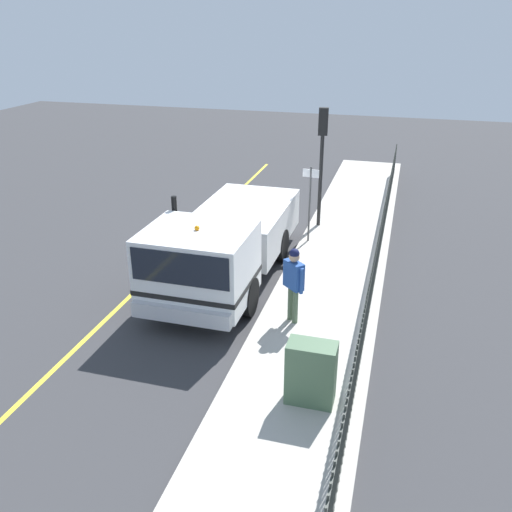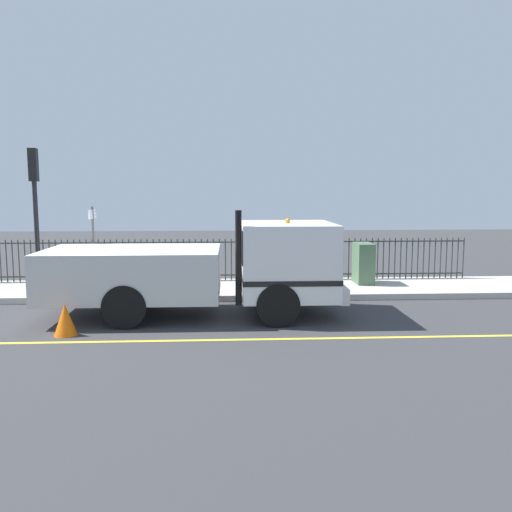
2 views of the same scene
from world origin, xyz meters
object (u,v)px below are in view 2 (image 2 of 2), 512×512
street_sign (93,240)px  utility_cabinet (363,263)px  work_truck (218,265)px  worker_standing (277,251)px  traffic_light_near (35,192)px  traffic_cone (65,320)px

street_sign → utility_cabinet: bearing=-79.1°
work_truck → utility_cabinet: (3.17, -4.32, -0.44)m
worker_standing → traffic_light_near: size_ratio=0.47×
work_truck → utility_cabinet: size_ratio=5.70×
work_truck → traffic_cone: work_truck is taller
traffic_light_near → traffic_cone: traffic_light_near is taller
traffic_cone → street_sign: (3.30, 0.20, 1.32)m
worker_standing → traffic_cone: worker_standing is taller
traffic_light_near → traffic_cone: size_ratio=5.82×
traffic_cone → street_sign: size_ratio=0.28×
worker_standing → utility_cabinet: size_ratio=1.50×
work_truck → street_sign: work_truck is taller
work_truck → traffic_light_near: (1.77, 4.81, 1.71)m
work_truck → worker_standing: (2.26, -1.61, 0.07)m
utility_cabinet → street_sign: (-1.47, 7.65, 0.87)m
work_truck → traffic_cone: 3.62m
worker_standing → street_sign: (-0.56, 4.94, 0.36)m
utility_cabinet → worker_standing: bearing=108.6°
work_truck → traffic_light_near: traffic_light_near is taller
worker_standing → traffic_light_near: 6.65m
worker_standing → utility_cabinet: bearing=150.3°
traffic_cone → street_sign: street_sign is taller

